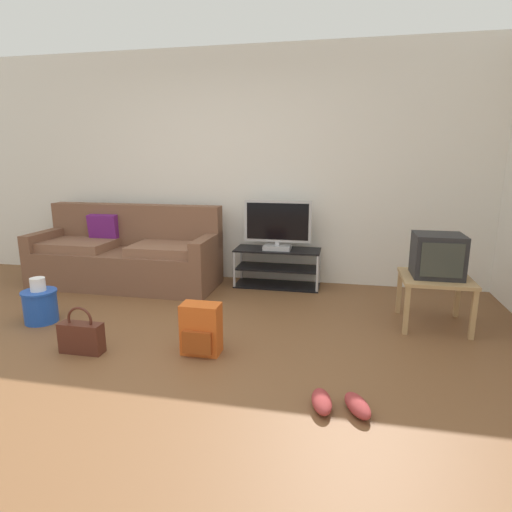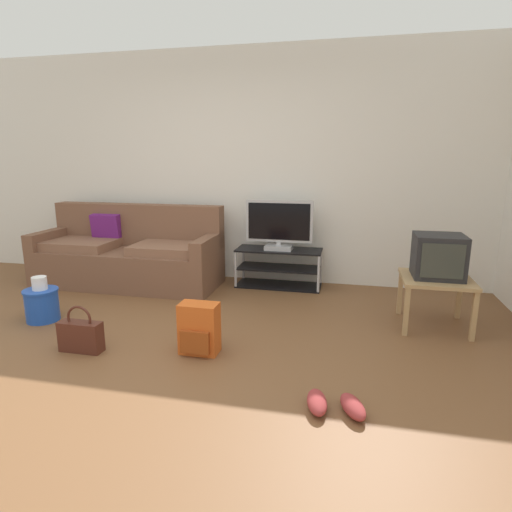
# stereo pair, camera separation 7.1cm
# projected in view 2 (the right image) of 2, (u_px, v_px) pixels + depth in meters

# --- Properties ---
(ground_plane) EXTENTS (9.00, 9.80, 0.02)m
(ground_plane) POSITION_uv_depth(u_px,v_px,m) (142.00, 367.00, 3.09)
(ground_plane) COLOR brown
(wall_back) EXTENTS (9.00, 0.10, 2.70)m
(wall_back) POSITION_uv_depth(u_px,v_px,m) (232.00, 168.00, 5.10)
(wall_back) COLOR silver
(wall_back) RESTS_ON ground_plane
(couch) EXTENTS (2.13, 0.81, 0.92)m
(couch) POSITION_uv_depth(u_px,v_px,m) (129.00, 255.00, 5.03)
(couch) COLOR brown
(couch) RESTS_ON ground_plane
(tv_stand) EXTENTS (0.98, 0.39, 0.44)m
(tv_stand) POSITION_uv_depth(u_px,v_px,m) (279.00, 268.00, 4.94)
(tv_stand) COLOR black
(tv_stand) RESTS_ON ground_plane
(flat_tv) EXTENTS (0.76, 0.22, 0.56)m
(flat_tv) POSITION_uv_depth(u_px,v_px,m) (279.00, 226.00, 4.81)
(flat_tv) COLOR #B2B2B7
(flat_tv) RESTS_ON tv_stand
(side_table) EXTENTS (0.58, 0.58, 0.45)m
(side_table) POSITION_uv_depth(u_px,v_px,m) (436.00, 284.00, 3.72)
(side_table) COLOR tan
(side_table) RESTS_ON ground_plane
(crt_tv) EXTENTS (0.41, 0.39, 0.37)m
(crt_tv) POSITION_uv_depth(u_px,v_px,m) (438.00, 256.00, 3.68)
(crt_tv) COLOR #232326
(crt_tv) RESTS_ON side_table
(backpack) EXTENTS (0.29, 0.25, 0.40)m
(backpack) POSITION_uv_depth(u_px,v_px,m) (199.00, 329.00, 3.25)
(backpack) COLOR #CC561E
(backpack) RESTS_ON ground_plane
(handbag) EXTENTS (0.34, 0.12, 0.37)m
(handbag) POSITION_uv_depth(u_px,v_px,m) (81.00, 335.00, 3.29)
(handbag) COLOR #4C2319
(handbag) RESTS_ON ground_plane
(cleaning_bucket) EXTENTS (0.31, 0.31, 0.42)m
(cleaning_bucket) POSITION_uv_depth(u_px,v_px,m) (42.00, 302.00, 3.90)
(cleaning_bucket) COLOR blue
(cleaning_bucket) RESTS_ON ground_plane
(sneakers_pair) EXTENTS (0.40, 0.29, 0.09)m
(sneakers_pair) POSITION_uv_depth(u_px,v_px,m) (335.00, 404.00, 2.52)
(sneakers_pair) COLOR #993333
(sneakers_pair) RESTS_ON ground_plane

